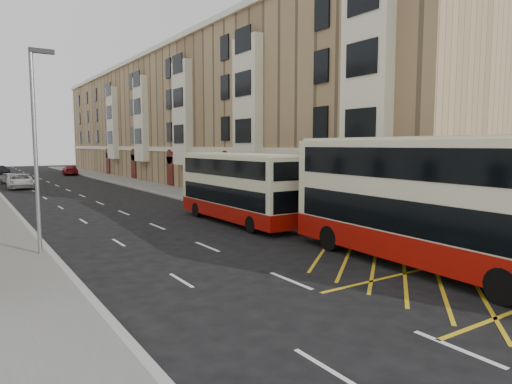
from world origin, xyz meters
TOP-DOWN VIEW (x-y plane):
  - ground at (0.00, 0.00)m, footprint 200.00×200.00m
  - pavement_right at (8.00, 30.00)m, footprint 4.00×120.00m
  - kerb_right at (6.00, 30.00)m, footprint 0.25×120.00m
  - kerb_left at (-6.00, 30.00)m, footprint 0.25×120.00m
  - road_markings at (0.00, 45.00)m, footprint 10.00×110.00m
  - terrace_right at (14.88, 45.38)m, footprint 10.75×79.00m
  - guard_railing at (6.25, 5.75)m, footprint 0.06×6.56m
  - street_lamp_near at (-6.35, 12.00)m, footprint 0.93×0.18m
  - double_decker_front at (5.00, 2.66)m, footprint 3.42×12.01m
  - double_decker_rear at (4.31, 14.65)m, footprint 2.32×9.95m
  - pedestrian_mid at (8.68, 1.63)m, footprint 0.91×0.81m
  - pedestrian_far at (7.42, 7.70)m, footprint 1.07×0.62m
  - white_van at (-3.70, 44.71)m, footprint 2.76×5.45m
  - car_silver at (-4.01, 51.35)m, footprint 2.55×4.12m
  - car_dark at (-3.79, 70.68)m, footprint 2.65×4.29m
  - car_red at (4.91, 64.05)m, footprint 2.49×5.05m

SIDE VIEW (x-z plane):
  - ground at x=0.00m, z-range 0.00..0.00m
  - road_markings at x=0.00m, z-range 0.00..0.01m
  - pavement_right at x=8.00m, z-range 0.00..0.15m
  - kerb_right at x=6.00m, z-range 0.00..0.15m
  - kerb_left at x=-6.00m, z-range 0.00..0.15m
  - car_silver at x=-4.01m, z-range 0.00..1.31m
  - car_dark at x=-3.79m, z-range 0.00..1.33m
  - car_red at x=4.91m, z-range 0.00..1.41m
  - white_van at x=-3.70m, z-range 0.00..1.48m
  - guard_railing at x=6.25m, z-range 0.35..1.36m
  - pedestrian_mid at x=8.68m, z-range 0.15..1.72m
  - pedestrian_far at x=7.42m, z-range 0.15..1.86m
  - double_decker_rear at x=4.31m, z-range 0.04..4.00m
  - double_decker_front at x=5.00m, z-range 0.04..4.78m
  - street_lamp_near at x=-6.35m, z-range 0.64..8.64m
  - terrace_right at x=14.88m, z-range -0.10..15.15m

